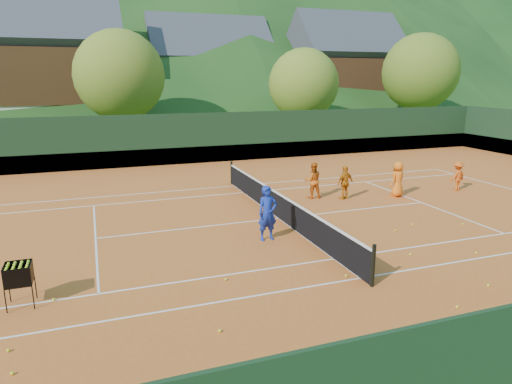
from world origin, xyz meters
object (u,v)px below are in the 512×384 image
object	(u,v)px
coach	(267,213)
chalet_mid	(209,78)
student_b	(345,183)
student_c	(398,179)
chalet_left	(40,70)
chalet_right	(343,75)
tennis_net	(279,205)
ball_hopper	(19,275)
student_a	(313,180)
student_d	(457,176)

from	to	relation	value
coach	chalet_mid	size ratio (longest dim) A/B	0.14
student_b	student_c	world-z (taller)	student_c
chalet_mid	coach	bearing A→B (deg)	-101.36
chalet_left	chalet_right	distance (m)	30.00
chalet_mid	chalet_right	size ratio (longest dim) A/B	1.06
tennis_net	student_c	bearing A→B (deg)	11.29
tennis_net	chalet_mid	size ratio (longest dim) A/B	0.95
ball_hopper	chalet_mid	xyz separation A→B (m)	(14.04, 38.12, 4.22)
student_c	ball_hopper	distance (m)	15.07
coach	chalet_left	world-z (taller)	chalet_left
chalet_left	chalet_mid	world-z (taller)	chalet_left
student_c	ball_hopper	bearing A→B (deg)	2.17
student_a	chalet_mid	xyz separation A→B (m)	(3.51, 31.76, 4.20)
chalet_left	student_c	bearing A→B (deg)	-60.85
ball_hopper	student_a	bearing A→B (deg)	31.09
coach	tennis_net	size ratio (longest dim) A/B	0.15
student_a	chalet_right	distance (m)	33.13
student_b	chalet_mid	bearing A→B (deg)	-109.10
chalet_left	student_a	bearing A→B (deg)	-65.78
student_a	chalet_right	bearing A→B (deg)	-112.36
student_b	ball_hopper	xyz separation A→B (m)	(-11.72, -5.70, 0.03)
coach	tennis_net	distance (m)	2.35
student_a	student_d	size ratio (longest dim) A/B	1.16
chalet_left	tennis_net	bearing A→B (deg)	-71.57
chalet_mid	student_d	bearing A→B (deg)	-84.23
coach	chalet_left	bearing A→B (deg)	101.92
tennis_net	chalet_right	xyz separation A→B (m)	(20.00, 30.00, 4.74)
coach	ball_hopper	size ratio (longest dim) A/B	1.76
student_b	tennis_net	distance (m)	4.01
student_b	chalet_right	distance (m)	33.08
student_b	student_d	bearing A→B (deg)	161.15
ball_hopper	student_c	bearing A→B (deg)	20.68
student_c	chalet_left	world-z (taller)	chalet_left
student_b	tennis_net	bearing A→B (deg)	8.35
ball_hopper	chalet_mid	size ratio (longest dim) A/B	0.08
student_b	student_c	xyz separation A→B (m)	(2.38, -0.38, 0.05)
student_b	chalet_mid	distance (m)	32.77
student_a	tennis_net	world-z (taller)	student_a
student_d	chalet_right	distance (m)	31.05
student_b	chalet_mid	size ratio (longest dim) A/B	0.11
chalet_mid	chalet_left	bearing A→B (deg)	-165.96
tennis_net	ball_hopper	bearing A→B (deg)	-152.91
student_d	chalet_right	bearing A→B (deg)	-121.27
tennis_net	ball_hopper	distance (m)	9.04
tennis_net	chalet_mid	bearing A→B (deg)	79.99
student_b	chalet_left	bearing A→B (deg)	-79.30
student_c	chalet_right	bearing A→B (deg)	-134.35
student_b	student_d	world-z (taller)	student_b
student_b	ball_hopper	distance (m)	13.04
student_d	student_c	bearing A→B (deg)	-10.89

